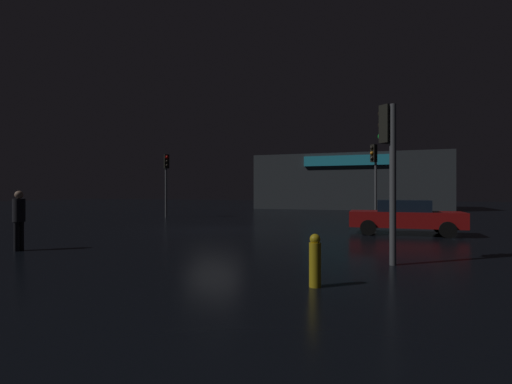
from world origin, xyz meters
TOP-DOWN VIEW (x-y plane):
  - ground_plane at (0.00, 0.00)m, footprint 120.00×120.00m
  - store_building at (4.07, 25.89)m, footprint 18.85×9.77m
  - traffic_signal_main at (7.52, -6.14)m, footprint 0.43×0.41m
  - traffic_signal_opposite at (6.90, 7.49)m, footprint 0.42×0.42m
  - traffic_signal_cross_left at (-6.69, 6.68)m, footprint 0.42×0.42m
  - car_near at (8.23, 0.89)m, footprint 4.43×1.93m
  - pedestrian at (-2.89, -7.45)m, footprint 0.35×0.35m
  - fire_hydrant at (6.19, -8.87)m, footprint 0.22×0.22m

SIDE VIEW (x-z plane):
  - ground_plane at x=0.00m, z-range 0.00..0.00m
  - fire_hydrant at x=6.19m, z-range 0.00..0.98m
  - car_near at x=8.23m, z-range 0.03..1.45m
  - pedestrian at x=-2.89m, z-range 0.15..1.94m
  - traffic_signal_main at x=7.52m, z-range 0.77..4.63m
  - store_building at x=4.07m, z-range 0.00..5.55m
  - traffic_signal_cross_left at x=-6.69m, z-range 0.91..5.22m
  - traffic_signal_opposite at x=6.90m, z-range 0.97..5.52m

